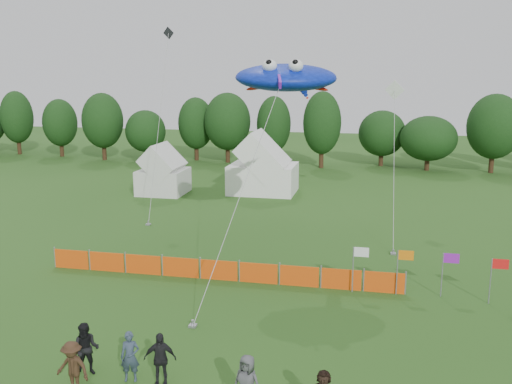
% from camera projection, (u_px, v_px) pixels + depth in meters
% --- Properties ---
extents(ground, '(160.00, 160.00, 0.00)m').
position_uv_depth(ground, '(218.00, 380.00, 19.06)').
color(ground, '#234C16').
rests_on(ground, ground).
extents(treeline, '(104.57, 8.78, 8.36)m').
position_uv_depth(treeline, '(347.00, 128.00, 60.84)').
color(treeline, '#382314').
rests_on(treeline, ground).
extents(tent_left, '(3.82, 3.82, 3.37)m').
position_uv_depth(tent_left, '(163.00, 174.00, 47.97)').
color(tent_left, silver).
rests_on(tent_left, ground).
extents(tent_right, '(5.62, 4.49, 3.96)m').
position_uv_depth(tent_right, '(263.00, 169.00, 48.31)').
color(tent_right, white).
rests_on(tent_right, ground).
extents(barrier_fence, '(17.90, 0.06, 1.00)m').
position_uv_depth(barrier_fence, '(219.00, 270.00, 28.15)').
color(barrier_fence, '#DA490C').
rests_on(barrier_fence, ground).
extents(flag_row, '(6.73, 0.48, 2.21)m').
position_uv_depth(flag_row, '(423.00, 267.00, 25.82)').
color(flag_row, gray).
rests_on(flag_row, ground).
extents(spectator_a, '(0.71, 0.55, 1.73)m').
position_uv_depth(spectator_a, '(130.00, 357.00, 18.87)').
color(spectator_a, '#2E3C4E').
rests_on(spectator_a, ground).
extents(spectator_b, '(1.04, 0.90, 1.84)m').
position_uv_depth(spectator_b, '(86.00, 349.00, 19.26)').
color(spectator_b, black).
rests_on(spectator_b, ground).
extents(spectator_c, '(1.23, 0.80, 1.78)m').
position_uv_depth(spectator_c, '(72.00, 368.00, 18.09)').
color(spectator_c, '#372416').
rests_on(spectator_c, ground).
extents(spectator_d, '(1.14, 0.67, 1.82)m').
position_uv_depth(spectator_d, '(160.00, 359.00, 18.62)').
color(spectator_d, black).
rests_on(spectator_d, ground).
extents(spectator_e, '(1.01, 0.80, 1.81)m').
position_uv_depth(spectator_e, '(247.00, 384.00, 17.15)').
color(spectator_e, '#47484C').
rests_on(spectator_e, ground).
extents(stingray_kite, '(6.17, 16.17, 10.77)m').
position_uv_depth(stingray_kite, '(288.00, 78.00, 29.55)').
color(stingray_kite, '#0E2BD2').
rests_on(stingray_kite, ground).
extents(small_kite_white, '(1.36, 9.92, 9.56)m').
position_uv_depth(small_kite_white, '(394.00, 125.00, 37.70)').
color(small_kite_white, white).
rests_on(small_kite_white, ground).
extents(small_kite_dark, '(1.01, 6.33, 13.33)m').
position_uv_depth(small_kite_dark, '(161.00, 106.00, 40.25)').
color(small_kite_dark, black).
rests_on(small_kite_dark, ground).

